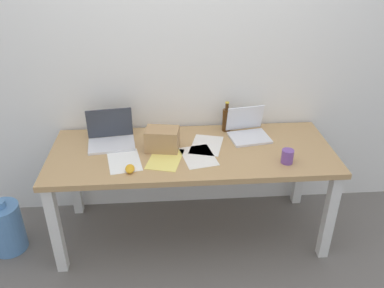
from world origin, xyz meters
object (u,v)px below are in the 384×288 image
Objects in this scene: desk at (192,161)px; cardboard_box at (162,139)px; coffee_mug at (287,156)px; beer_bottle at (226,119)px; computer_mouse at (130,169)px; water_cooler_jug at (6,227)px; laptop_left at (111,137)px; laptop_right at (248,131)px.

cardboard_box is at bearing 172.24° from desk.
beer_bottle is at bearing 123.97° from coffee_mug.
coffee_mug is (1.04, 0.03, 0.03)m from computer_mouse.
beer_bottle is 0.55× the size of water_cooler_jug.
desk is at bearing -134.74° from beer_bottle.
computer_mouse is 0.44× the size of cardboard_box.
laptop_left is 3.54× the size of computer_mouse.
beer_bottle is 0.60m from coffee_mug.
laptop_right reaches higher than cardboard_box.
laptop_left is 0.39m from cardboard_box.
water_cooler_jug is (-1.66, -0.37, -0.64)m from beer_bottle.
beer_bottle is at bearing 27.81° from cardboard_box.
beer_bottle is at bearing 45.26° from desk.
beer_bottle is at bearing 34.25° from computer_mouse.
laptop_left reaches higher than desk.
laptop_right is at bearing 13.15° from cardboard_box.
laptop_left is 1.49× the size of beer_bottle.
laptop_left reaches higher than coffee_mug.
beer_bottle is 0.56m from cardboard_box.
coffee_mug reaches higher than computer_mouse.
computer_mouse is 1.05× the size of coffee_mug.
cardboard_box is at bearing 5.52° from water_cooler_jug.
cardboard_box reaches higher than water_cooler_jug.
beer_bottle reaches higher than water_cooler_jug.
cardboard_box is at bearing -17.46° from laptop_left.
computer_mouse is (-0.85, -0.42, -0.03)m from laptop_right.
beer_bottle is (0.86, 0.14, 0.04)m from laptop_left.
beer_bottle is at bearing 12.64° from water_cooler_jug.
cardboard_box is at bearing 163.90° from coffee_mug.
desk is at bearing -14.08° from laptop_left.
beer_bottle reaches higher than laptop_right.
coffee_mug is (0.83, -0.24, -0.03)m from cardboard_box.
computer_mouse is 1.04m from coffee_mug.
laptop_right is at bearing 115.87° from coffee_mug.
beer_bottle is 0.88m from computer_mouse.
cardboard_box reaches higher than desk.
computer_mouse is 0.23× the size of water_cooler_jug.
coffee_mug is at bearing -18.75° from desk.
beer_bottle is at bearing 9.39° from laptop_left.
water_cooler_jug is at bearing -167.36° from beer_bottle.
cardboard_box is (-0.49, -0.26, -0.01)m from beer_bottle.
beer_bottle reaches higher than computer_mouse.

